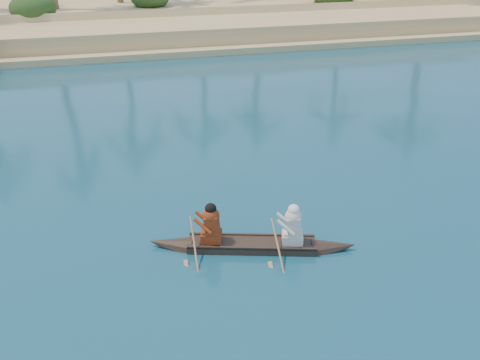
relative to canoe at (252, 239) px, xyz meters
name	(u,v)px	position (x,y,z in m)	size (l,w,h in m)	color
ground	(166,357)	(-2.37, -2.86, -0.25)	(160.00, 160.00, 0.00)	navy
shrub_cluster	(97,14)	(-2.37, 28.64, 0.95)	(100.00, 6.00, 2.40)	#193714
canoe	(252,239)	(0.00, 0.00, 0.00)	(4.68, 2.00, 1.30)	#33271C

